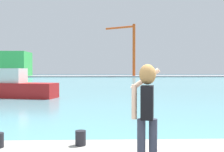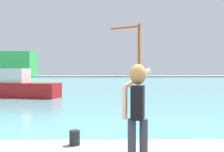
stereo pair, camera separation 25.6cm
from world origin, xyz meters
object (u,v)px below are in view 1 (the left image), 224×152
(person_photographer, at_px, (147,104))
(port_crane, at_px, (131,45))
(boat_moored, at_px, (18,87))
(warehouse_left, at_px, (13,64))
(harbor_bollard, at_px, (81,138))

(person_photographer, xyz_separation_m, port_crane, (8.55, 87.05, 9.67))
(boat_moored, relative_size, warehouse_left, 0.59)
(boat_moored, distance_m, warehouse_left, 75.47)
(person_photographer, relative_size, boat_moored, 0.28)
(boat_moored, height_order, port_crane, port_crane)
(harbor_bollard, distance_m, boat_moored, 16.89)
(person_photographer, height_order, port_crane, port_crane)
(warehouse_left, bearing_deg, person_photographer, -69.77)
(boat_moored, relative_size, port_crane, 0.35)
(person_photographer, height_order, harbor_bollard, person_photographer)
(harbor_bollard, height_order, warehouse_left, warehouse_left)
(person_photographer, xyz_separation_m, warehouse_left, (-32.47, 88.13, 2.93))
(person_photographer, relative_size, warehouse_left, 0.17)
(boat_moored, xyz_separation_m, port_crane, (16.20, 70.10, 10.44))
(warehouse_left, xyz_separation_m, port_crane, (41.02, -1.08, 6.74))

